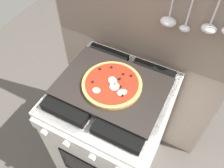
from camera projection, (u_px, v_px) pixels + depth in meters
ground_plane at (112, 157)px, 1.89m from camera, size 4.00×4.00×0.00m
kitchen_backsplash at (137, 61)px, 1.46m from camera, size 1.10×0.09×1.55m
stove at (112, 130)px, 1.54m from camera, size 0.60×0.64×0.90m
baking_tray at (112, 86)px, 1.18m from camera, size 0.54×0.38×0.02m
pizza_left at (112, 84)px, 1.17m from camera, size 0.30×0.30×0.03m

